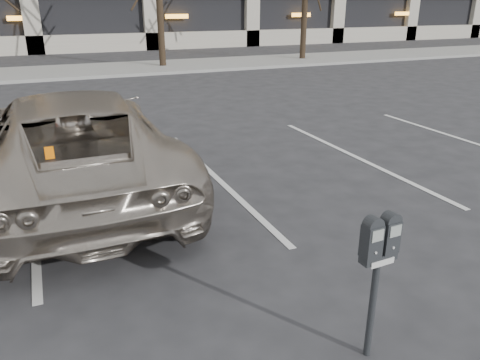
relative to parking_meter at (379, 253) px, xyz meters
The scene contains 5 objects.
ground 2.55m from the parking_meter, 117.89° to the left, with size 140.00×140.00×0.00m, color #28282B.
sidewalk 18.14m from the parking_meter, 93.49° to the left, with size 80.00×4.00×0.12m, color gray.
stall_lines 5.14m from the parking_meter, 119.72° to the left, with size 16.90×5.20×0.00m.
parking_meter is the anchor object (origin of this frame).
suv_silver 4.95m from the parking_meter, 111.89° to the left, with size 2.61×5.64×1.57m.
Camera 1 is at (-1.08, -4.53, 2.74)m, focal length 35.00 mm.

